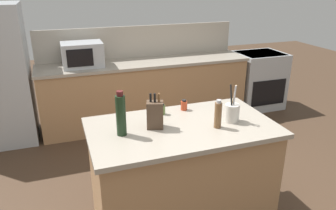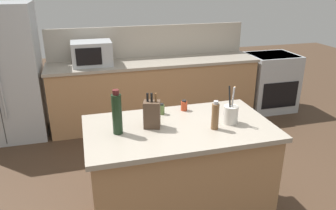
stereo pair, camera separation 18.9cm
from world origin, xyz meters
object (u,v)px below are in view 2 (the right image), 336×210
refrigerator (0,74)px  microwave (92,53)px  range_oven (270,82)px  spice_jar_oregano (162,109)px  knife_block (152,114)px  utensil_crock (231,114)px  pepper_grinder (215,116)px  wine_bottle (117,113)px  spice_jar_paprika (184,106)px

refrigerator → microwave: bearing=-2.5°
range_oven → spice_jar_oregano: 3.05m
refrigerator → microwave: (1.18, -0.05, 0.21)m
microwave → knife_block: microwave is taller
knife_block → utensil_crock: utensil_crock is taller
microwave → utensil_crock: (0.99, -2.25, -0.08)m
knife_block → pepper_grinder: (0.47, -0.16, -0.00)m
microwave → utensil_crock: size_ratio=1.66×
knife_block → range_oven: bearing=59.1°
refrigerator → wine_bottle: size_ratio=5.03×
utensil_crock → wine_bottle: bearing=176.5°
knife_block → spice_jar_oregano: (0.14, 0.24, -0.07)m
knife_block → wine_bottle: wine_bottle is taller
wine_bottle → spice_jar_paprika: (0.64, 0.31, -0.12)m
utensil_crock → range_oven: bearing=51.2°
knife_block → wine_bottle: (-0.28, -0.04, 0.05)m
range_oven → utensil_crock: 2.94m
refrigerator → spice_jar_paprika: size_ratio=18.28×
utensil_crock → pepper_grinder: size_ratio=1.35×
wine_bottle → spice_jar_oregano: bearing=33.5°
range_oven → pepper_grinder: (-1.98, -2.32, 0.58)m
microwave → spice_jar_paprika: (0.71, -1.89, -0.12)m
refrigerator → pepper_grinder: refrigerator is taller
wine_bottle → pepper_grinder: bearing=-9.5°
knife_block → spice_jar_paprika: knife_block is taller
refrigerator → microwave: size_ratio=3.35×
refrigerator → pepper_grinder: 3.11m
range_oven → wine_bottle: bearing=-141.2°
range_oven → knife_block: size_ratio=3.17×
utensil_crock → pepper_grinder: utensil_crock is taller
range_oven → microwave: microwave is taller
range_oven → spice_jar_paprika: size_ratio=9.44×
range_oven → refrigerator: bearing=179.3°
microwave → utensil_crock: bearing=-66.2°
microwave → spice_jar_paprika: 2.02m
microwave → knife_block: 2.19m
utensil_crock → wine_bottle: wine_bottle is taller
microwave → spice_jar_oregano: bearing=-75.7°
wine_bottle → spice_jar_paprika: wine_bottle is taller
knife_block → spice_jar_oregano: size_ratio=2.93×
refrigerator → range_oven: refrigerator is taller
knife_block → pepper_grinder: bearing=-1.3°
refrigerator → microwave: refrigerator is taller
spice_jar_oregano → pepper_grinder: (0.33, -0.40, 0.07)m
range_oven → wine_bottle: wine_bottle is taller
microwave → spice_jar_oregano: size_ratio=5.39×
pepper_grinder → microwave: bearing=109.5°
knife_block → utensil_crock: size_ratio=0.91×
utensil_crock → spice_jar_paprika: size_ratio=3.29×
refrigerator → utensil_crock: refrigerator is taller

